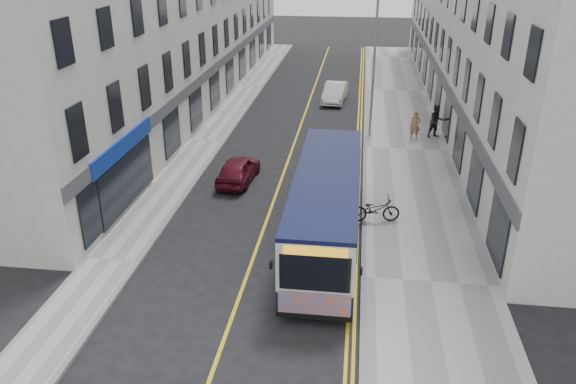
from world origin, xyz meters
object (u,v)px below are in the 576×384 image
(streetlamp, at_px, (373,62))
(pedestrian_near, at_px, (415,125))
(bicycle, at_px, (375,209))
(pedestrian_far, at_px, (436,121))
(car_white, at_px, (335,93))
(city_bus, at_px, (326,206))
(car_maroon, at_px, (238,169))

(streetlamp, distance_m, pedestrian_near, 4.33)
(bicycle, relative_size, pedestrian_far, 1.07)
(pedestrian_near, bearing_deg, car_white, 127.68)
(streetlamp, relative_size, city_bus, 0.79)
(pedestrian_near, height_order, car_maroon, pedestrian_near)
(pedestrian_near, bearing_deg, city_bus, -102.79)
(streetlamp, xyz_separation_m, bicycle, (0.23, -11.00, -3.73))
(streetlamp, xyz_separation_m, car_white, (-2.37, 7.67, -3.72))
(streetlamp, height_order, bicycle, streetlamp)
(streetlamp, relative_size, car_maroon, 2.21)
(pedestrian_near, bearing_deg, car_maroon, -135.43)
(car_maroon, bearing_deg, car_white, -99.65)
(car_white, bearing_deg, bicycle, -77.58)
(car_maroon, bearing_deg, pedestrian_near, -136.74)
(city_bus, distance_m, car_maroon, 7.23)
(pedestrian_far, xyz_separation_m, car_maroon, (-10.00, -7.61, -0.45))
(bicycle, distance_m, pedestrian_far, 11.80)
(bicycle, bearing_deg, streetlamp, -7.70)
(bicycle, relative_size, car_maroon, 0.56)
(city_bus, xyz_separation_m, car_maroon, (-4.54, 5.54, -0.99))
(pedestrian_near, bearing_deg, streetlamp, 178.40)
(streetlamp, bearing_deg, car_white, 107.17)
(city_bus, bearing_deg, pedestrian_near, 71.38)
(pedestrian_far, bearing_deg, bicycle, -130.45)
(car_white, bearing_deg, streetlamp, -68.34)
(pedestrian_far, relative_size, car_maroon, 0.52)
(bicycle, xyz_separation_m, pedestrian_near, (2.38, 10.66, 0.30))
(streetlamp, xyz_separation_m, pedestrian_near, (2.61, -0.34, -3.44))
(streetlamp, height_order, car_white, streetlamp)
(streetlamp, distance_m, city_bus, 13.32)
(bicycle, xyz_separation_m, car_white, (-2.60, 18.67, 0.02))
(streetlamp, relative_size, bicycle, 3.97)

